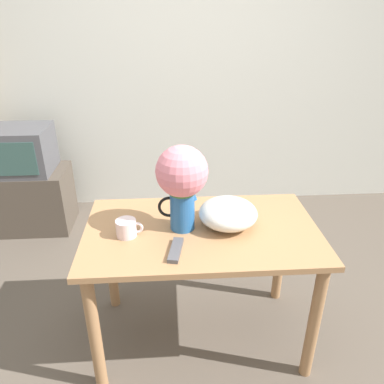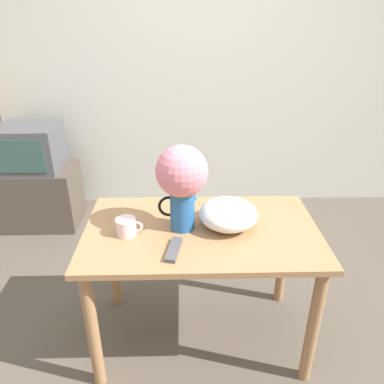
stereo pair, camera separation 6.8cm
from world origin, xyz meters
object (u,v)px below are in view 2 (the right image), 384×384
at_px(coffee_mug, 127,227).
at_px(white_bowl, 228,214).
at_px(tv_set, 30,148).
at_px(flower_vase, 182,179).

height_order(coffee_mug, white_bowl, white_bowl).
distance_m(coffee_mug, white_bowl, 0.51).
distance_m(white_bowl, tv_set, 1.97).
relative_size(coffee_mug, tv_set, 0.28).
bearing_deg(tv_set, coffee_mug, -54.37).
bearing_deg(white_bowl, tv_set, 138.82).
xyz_separation_m(flower_vase, coffee_mug, (-0.27, -0.05, -0.23)).
relative_size(flower_vase, tv_set, 0.91).
relative_size(white_bowl, tv_set, 0.62).
xyz_separation_m(coffee_mug, white_bowl, (0.50, 0.07, 0.03)).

